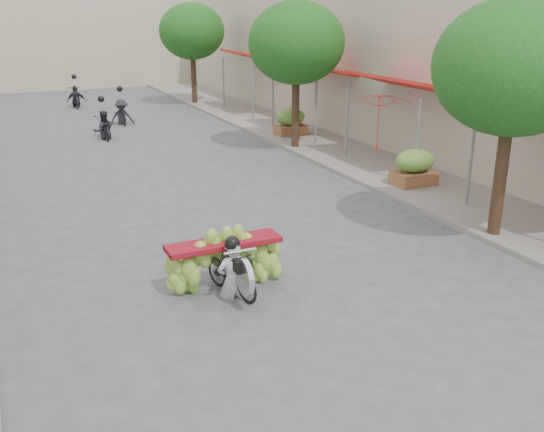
{
  "coord_description": "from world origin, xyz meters",
  "views": [
    {
      "loc": [
        -4.56,
        -5.59,
        4.97
      ],
      "look_at": [
        0.13,
        4.59,
        1.1
      ],
      "focal_mm": 40.0,
      "sensor_mm": 36.0,
      "label": 1
    }
  ],
  "objects": [
    {
      "name": "produce_crate_far",
      "position": [
        6.2,
        16.0,
        0.71
      ],
      "size": [
        1.2,
        0.88,
        1.16
      ],
      "color": "brown",
      "rests_on": "ground"
    },
    {
      "name": "street_tree_near",
      "position": [
        5.4,
        4.0,
        3.78
      ],
      "size": [
        3.4,
        3.4,
        5.25
      ],
      "color": "#3A2719",
      "rests_on": "ground"
    },
    {
      "name": "bg_motorbike_c",
      "position": [
        -0.52,
        27.7,
        0.77
      ],
      "size": [
        1.01,
        1.8,
        1.95
      ],
      "color": "black",
      "rests_on": "ground"
    },
    {
      "name": "bg_motorbike_b",
      "position": [
        0.63,
        21.69,
        0.85
      ],
      "size": [
        1.06,
        1.65,
        1.95
      ],
      "color": "black",
      "rests_on": "ground"
    },
    {
      "name": "ground",
      "position": [
        0.0,
        0.0,
        0.0
      ],
      "size": [
        120.0,
        120.0,
        0.0
      ],
      "primitive_type": "plane",
      "color": "#57575C",
      "rests_on": "ground"
    },
    {
      "name": "market_umbrella",
      "position": [
        6.15,
        9.83,
        2.55
      ],
      "size": [
        2.67,
        2.67,
        1.89
      ],
      "rotation": [
        0.0,
        0.0,
        -0.35
      ],
      "color": "red",
      "rests_on": "ground"
    },
    {
      "name": "bg_motorbike_a",
      "position": [
        -0.66,
        18.87,
        0.75
      ],
      "size": [
        0.81,
        1.57,
        1.95
      ],
      "color": "black",
      "rests_on": "ground"
    },
    {
      "name": "street_tree_far",
      "position": [
        5.4,
        26.0,
        3.78
      ],
      "size": [
        3.4,
        3.4,
        5.25
      ],
      "color": "#3A2719",
      "rests_on": "ground"
    },
    {
      "name": "shophouse_row_right",
      "position": [
        11.99,
        14.0,
        3.0
      ],
      "size": [
        9.77,
        40.0,
        6.0
      ],
      "color": "#B5AB96",
      "rests_on": "ground"
    },
    {
      "name": "street_tree_mid",
      "position": [
        5.4,
        14.0,
        3.78
      ],
      "size": [
        3.4,
        3.4,
        5.25
      ],
      "color": "#3A2719",
      "rests_on": "ground"
    },
    {
      "name": "produce_crate_mid",
      "position": [
        6.2,
        8.0,
        0.71
      ],
      "size": [
        1.2,
        0.88,
        1.16
      ],
      "color": "brown",
      "rests_on": "ground"
    },
    {
      "name": "pedestrian",
      "position": [
        6.11,
        16.59,
        0.98
      ],
      "size": [
        0.96,
        0.95,
        1.71
      ],
      "rotation": [
        0.0,
        0.0,
        3.91
      ],
      "color": "silver",
      "rests_on": "ground"
    },
    {
      "name": "banana_motorbike",
      "position": [
        -1.05,
        3.95,
        0.67
      ],
      "size": [
        2.2,
        1.77,
        1.94
      ],
      "color": "black",
      "rests_on": "ground"
    },
    {
      "name": "far_building",
      "position": [
        0.0,
        38.0,
        3.5
      ],
      "size": [
        20.0,
        6.0,
        7.0
      ],
      "primitive_type": "cube",
      "color": "#BFB497",
      "rests_on": "ground"
    },
    {
      "name": "sidewalk_right",
      "position": [
        7.0,
        15.0,
        0.06
      ],
      "size": [
        4.0,
        60.0,
        0.12
      ],
      "primitive_type": "cube",
      "color": "gray",
      "rests_on": "ground"
    }
  ]
}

